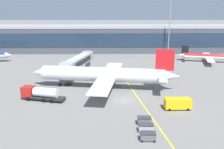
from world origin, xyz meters
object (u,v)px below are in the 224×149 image
Objects in this scene: commuter_jet_far at (210,57)px; main_airliner at (104,75)px; fuel_tanker at (40,93)px; baggage_cart_1 at (146,128)px; baggage_cart_0 at (148,136)px; lavatory_truck at (178,103)px; baggage_cart_2 at (144,120)px.

main_airliner is at bearing -141.53° from commuter_jet_far.
baggage_cart_1 is (23.39, -16.95, -0.96)m from fuel_tanker.
baggage_cart_0 is 1.00× the size of baggage_cart_1.
main_airliner reaches higher than baggage_cart_0.
baggage_cart_2 is at bearing -138.95° from lavatory_truck.
commuter_jet_far is (42.56, 33.81, -1.71)m from main_airliner.
main_airliner is at bearing 30.68° from fuel_tanker.
main_airliner is 15.23× the size of baggage_cart_1.
baggage_cart_1 is at bearing -129.17° from lavatory_truck.
lavatory_truck is (16.75, -15.39, -2.57)m from main_airliner.
commuter_jet_far is at bearing 58.76° from baggage_cart_2.
baggage_cart_1 is 3.20m from baggage_cart_2.
baggage_cart_0 is 1.00× the size of baggage_cart_2.
fuel_tanker is at bearing 144.07° from baggage_cart_1.
baggage_cart_1 is (0.12, 3.20, 0.00)m from baggage_cart_0.
baggage_cart_2 is (23.51, -13.75, -0.96)m from fuel_tanker.
baggage_cart_0 is at bearing -118.76° from commuter_jet_far.
commuter_jet_far is (57.88, 42.90, 0.53)m from fuel_tanker.
fuel_tanker is 4.09× the size of baggage_cart_2.
commuter_jet_far reaches higher than fuel_tanker.
lavatory_truck is at bearing -42.56° from main_airliner.
main_airliner is 3.72× the size of fuel_tanker.
main_airliner reaches higher than lavatory_truck.
baggage_cart_1 is at bearing -92.12° from baggage_cart_2.
baggage_cart_2 is at bearing 87.88° from baggage_cart_0.
baggage_cart_0 and baggage_cart_1 have the same top height.
lavatory_truck is at bearing 50.83° from baggage_cart_1.
baggage_cart_2 is (0.12, 3.20, 0.00)m from baggage_cart_1.
main_airliner is 7.06× the size of lavatory_truck.
commuter_jet_far is (34.37, 56.65, 1.50)m from baggage_cart_2.
fuel_tanker is 72.04m from commuter_jet_far.
baggage_cart_1 is at bearing -35.93° from fuel_tanker.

